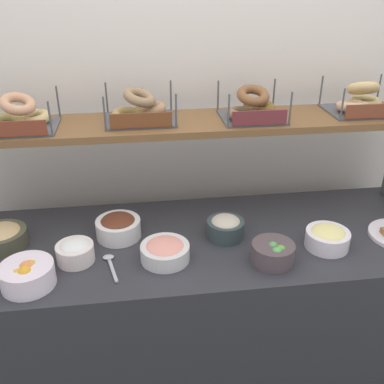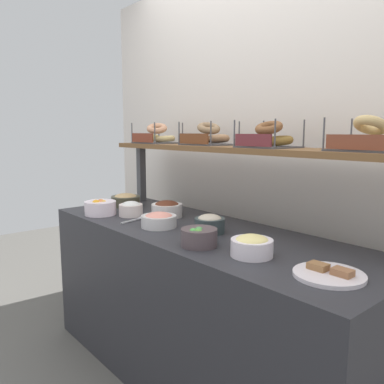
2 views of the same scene
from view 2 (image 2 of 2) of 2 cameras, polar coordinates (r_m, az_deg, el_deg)
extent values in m
plane|color=#595651|center=(2.44, 1.01, -25.23)|extent=(8.00, 8.00, 0.00)
cube|color=silver|center=(2.42, 10.91, 4.78)|extent=(3.24, 0.06, 2.40)
cube|color=#2D2D33|center=(2.23, 1.04, -16.13)|extent=(2.04, 0.70, 0.85)
cube|color=#4C4C51|center=(2.97, -7.36, 2.66)|extent=(0.05, 0.05, 0.40)
cube|color=brown|center=(2.21, 6.39, 6.20)|extent=(2.00, 0.32, 0.03)
cylinder|color=#4B4936|center=(2.77, -9.57, -1.29)|extent=(0.20, 0.20, 0.07)
ellipsoid|color=tan|center=(2.77, -9.59, -0.70)|extent=(0.16, 0.16, 0.05)
cylinder|color=#334041|center=(2.02, 2.51, -4.85)|extent=(0.16, 0.16, 0.08)
ellipsoid|color=beige|center=(2.01, 2.52, -3.97)|extent=(0.12, 0.12, 0.05)
cylinder|color=white|center=(2.44, -8.84, -2.60)|extent=(0.15, 0.15, 0.07)
ellipsoid|color=white|center=(2.43, -8.85, -1.90)|extent=(0.11, 0.11, 0.05)
cylinder|color=silver|center=(2.14, -4.82, -4.24)|extent=(0.19, 0.19, 0.06)
ellipsoid|color=#F19583|center=(2.13, -4.82, -3.54)|extent=(0.15, 0.15, 0.04)
cylinder|color=white|center=(1.66, 8.65, -7.97)|extent=(0.18, 0.18, 0.07)
ellipsoid|color=#F9E58C|center=(1.66, 8.67, -6.98)|extent=(0.14, 0.14, 0.05)
cylinder|color=white|center=(2.51, -13.12, -2.26)|extent=(0.19, 0.19, 0.08)
sphere|color=gold|center=(2.50, -12.72, -1.61)|extent=(0.04, 0.04, 0.04)
sphere|color=gold|center=(2.49, -13.71, -1.68)|extent=(0.05, 0.05, 0.05)
sphere|color=#F48846|center=(2.50, -13.06, -1.60)|extent=(0.05, 0.05, 0.05)
sphere|color=gold|center=(2.51, -13.90, -1.59)|extent=(0.04, 0.04, 0.04)
sphere|color=gold|center=(2.50, -13.15, -1.60)|extent=(0.04, 0.04, 0.04)
cylinder|color=#524347|center=(1.78, 1.03, -6.58)|extent=(0.16, 0.16, 0.08)
sphere|color=#519850|center=(1.78, 1.03, -5.69)|extent=(0.04, 0.04, 0.04)
sphere|color=#50AD49|center=(1.75, 0.18, -5.91)|extent=(0.04, 0.04, 0.04)
sphere|color=#5BA541|center=(1.75, 0.93, -5.96)|extent=(0.04, 0.04, 0.04)
cylinder|color=white|center=(2.39, -3.66, -2.67)|extent=(0.19, 0.19, 0.08)
ellipsoid|color=#5C2B1B|center=(2.38, -3.67, -1.89)|extent=(0.15, 0.15, 0.05)
cylinder|color=white|center=(1.51, 19.21, -11.25)|extent=(0.25, 0.25, 0.01)
cube|color=#96663D|center=(1.53, 17.79, -10.20)|extent=(0.07, 0.05, 0.02)
cube|color=#96613F|center=(1.49, 20.93, -10.80)|extent=(0.07, 0.05, 0.02)
cube|color=#B7B7BC|center=(2.28, -8.89, -4.17)|extent=(0.04, 0.14, 0.01)
ellipsoid|color=#B7B7BC|center=(2.34, -7.31, -3.75)|extent=(0.04, 0.03, 0.01)
cube|color=#4C4C51|center=(2.75, -5.07, 7.10)|extent=(0.29, 0.24, 0.01)
cylinder|color=#4C4C51|center=(2.80, -8.68, 8.42)|extent=(0.01, 0.01, 0.14)
cylinder|color=#4C4C51|center=(2.57, -5.41, 8.46)|extent=(0.01, 0.01, 0.14)
cylinder|color=#4C4C51|center=(2.93, -4.81, 8.50)|extent=(0.01, 0.01, 0.14)
cylinder|color=#4C4C51|center=(2.71, -1.38, 8.51)|extent=(0.01, 0.01, 0.14)
cube|color=brown|center=(2.68, -7.19, 7.80)|extent=(0.24, 0.01, 0.06)
torus|color=tan|center=(2.77, -6.19, 7.78)|extent=(0.20, 0.20, 0.06)
torus|color=tan|center=(2.73, -3.93, 7.70)|extent=(0.20, 0.20, 0.05)
torus|color=tan|center=(2.75, -5.10, 9.16)|extent=(0.20, 0.20, 0.09)
cube|color=#4C4C51|center=(2.40, 2.42, 6.89)|extent=(0.29, 0.24, 0.01)
cylinder|color=#4C4C51|center=(2.43, -1.89, 8.48)|extent=(0.01, 0.01, 0.14)
cylinder|color=#4C4C51|center=(2.21, 2.75, 8.44)|extent=(0.01, 0.01, 0.14)
cylinder|color=#4C4C51|center=(2.58, 2.16, 8.49)|extent=(0.01, 0.01, 0.14)
cylinder|color=#4C4C51|center=(2.38, 6.84, 8.41)|extent=(0.01, 0.01, 0.14)
cube|color=brown|center=(2.32, 0.23, 7.73)|extent=(0.25, 0.01, 0.06)
torus|color=#A58247|center=(2.41, 1.06, 7.61)|extent=(0.20, 0.20, 0.05)
torus|color=#AC7E58|center=(2.39, 3.79, 7.69)|extent=(0.18, 0.18, 0.06)
torus|color=#937352|center=(2.40, 2.43, 9.22)|extent=(0.19, 0.18, 0.08)
cube|color=#4C4C51|center=(2.05, 10.98, 6.42)|extent=(0.27, 0.24, 0.01)
cylinder|color=#4C4C51|center=(2.04, 6.15, 8.38)|extent=(0.01, 0.01, 0.14)
cylinder|color=#4C4C51|center=(1.88, 11.92, 8.21)|extent=(0.01, 0.01, 0.14)
cylinder|color=#4C4C51|center=(2.22, 10.29, 8.32)|extent=(0.01, 0.01, 0.14)
cylinder|color=#4C4C51|center=(2.06, 15.88, 8.10)|extent=(0.01, 0.01, 0.14)
cube|color=maroon|center=(1.95, 8.79, 7.43)|extent=(0.23, 0.01, 0.06)
torus|color=brown|center=(2.05, 9.45, 7.26)|extent=(0.18, 0.18, 0.05)
torus|color=brown|center=(2.05, 12.52, 7.27)|extent=(0.15, 0.16, 0.06)
torus|color=brown|center=(2.05, 11.06, 9.13)|extent=(0.16, 0.16, 0.08)
cube|color=#4C4C51|center=(1.80, 24.24, 5.51)|extent=(0.30, 0.24, 0.01)
cylinder|color=#4C4C51|center=(1.76, 18.53, 7.93)|extent=(0.01, 0.01, 0.14)
cylinder|color=#4C4C51|center=(1.96, 22.04, 7.78)|extent=(0.01, 0.01, 0.14)
cube|color=brown|center=(1.69, 22.56, 6.68)|extent=(0.25, 0.01, 0.06)
torus|color=tan|center=(1.79, 22.40, 6.71)|extent=(0.16, 0.16, 0.06)
torus|color=tan|center=(1.81, 26.06, 6.32)|extent=(0.19, 0.19, 0.05)
torus|color=#D8B371|center=(1.80, 24.45, 8.79)|extent=(0.15, 0.16, 0.09)
camera|label=1|loc=(1.87, -49.38, 21.93)|focal=41.51mm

